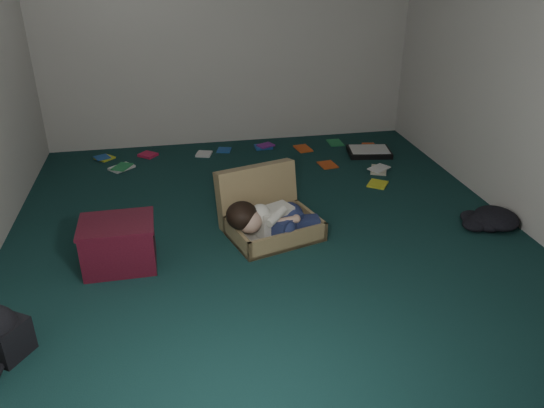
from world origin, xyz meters
name	(u,v)px	position (x,y,z in m)	size (l,w,h in m)	color
floor	(268,236)	(0.00, 0.00, 0.00)	(4.50, 4.50, 0.00)	#11312F
wall_back	(228,23)	(0.00, 2.25, 1.30)	(4.50, 4.50, 0.00)	silver
wall_front	(408,224)	(0.00, -2.25, 1.30)	(4.50, 4.50, 0.00)	silver
wall_right	(534,56)	(2.00, 0.00, 1.30)	(4.50, 4.50, 0.00)	silver
suitcase	(267,213)	(0.01, 0.10, 0.15)	(0.82, 0.81, 0.49)	#978053
person	(271,219)	(0.01, -0.07, 0.19)	(0.74, 0.37, 0.30)	silver
maroon_bin	(119,244)	(-1.10, -0.21, 0.17)	(0.51, 0.40, 0.35)	#4B0F1D
clothing_pile	(478,217)	(1.70, -0.14, 0.07)	(0.43, 0.35, 0.14)	black
paper_tray	(369,152)	(1.40, 1.54, 0.03)	(0.49, 0.40, 0.06)	black
book_scatter	(271,156)	(0.34, 1.66, 0.01)	(3.06, 1.43, 0.02)	yellow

